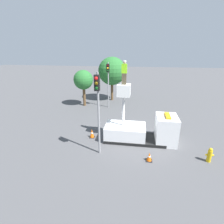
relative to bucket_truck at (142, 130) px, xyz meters
name	(u,v)px	position (x,y,z in m)	size (l,w,h in m)	color
ground_plane	(135,140)	(-0.55, 0.00, -0.93)	(120.00, 120.00, 0.00)	#4C4C4F
bucket_truck	(142,130)	(0.00, 0.00, 0.00)	(5.75, 2.17, 4.66)	black
worker	(124,73)	(-1.55, 0.00, 4.61)	(0.40, 0.26, 1.75)	brown
traffic_light_pole	(98,99)	(-3.03, -2.48, 3.20)	(0.34, 0.57, 5.87)	gray
traffic_light_across	(108,76)	(-4.17, 8.01, 3.05)	(0.34, 0.57, 5.64)	gray
fire_hydrant	(210,155)	(4.51, -2.27, -0.42)	(0.53, 0.29, 1.05)	gold
traffic_cone_rear	(92,133)	(-4.19, -0.13, -0.56)	(0.43, 0.43, 0.79)	black
traffic_cone_curbside	(149,157)	(0.52, -2.78, -0.64)	(0.43, 0.43, 0.63)	black
tree_left_bg	(83,80)	(-7.44, 8.36, 2.45)	(2.48, 2.48, 4.67)	brown
tree_right_bg	(112,71)	(-4.21, 11.50, 3.24)	(3.88, 3.88, 6.13)	brown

